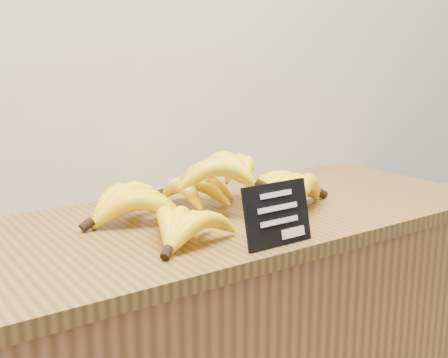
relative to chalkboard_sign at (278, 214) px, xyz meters
The scene contains 3 objects.
counter_top 0.24m from the chalkboard_sign, 89.31° to the left, with size 1.35×0.54×0.03m, color brown.
chalkboard_sign is the anchor object (origin of this frame).
banana_pile 0.23m from the chalkboard_sign, 87.48° to the left, with size 0.58×0.37×0.12m.
Camera 1 is at (-0.50, 1.77, 1.28)m, focal length 45.00 mm.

